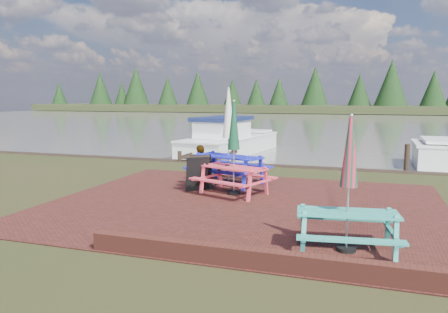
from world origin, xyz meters
TOP-DOWN VIEW (x-y plane):
  - ground at (0.00, 0.00)m, footprint 120.00×120.00m
  - paving at (0.00, 1.00)m, footprint 9.00×7.50m
  - brick_wall at (2.15, -2.42)m, footprint 6.21×1.79m
  - water at (0.00, 37.00)m, footprint 120.00×60.00m
  - far_treeline at (0.00, 66.00)m, footprint 120.00×10.00m
  - picnic_table_teal at (2.43, -1.46)m, footprint 1.78×1.63m
  - picnic_table_red at (-0.55, 2.00)m, footprint 2.16×2.05m
  - picnic_table_blue at (-1.09, 3.25)m, footprint 2.44×2.31m
  - chalkboard at (-1.55, 2.13)m, footprint 0.61×0.85m
  - jetty at (-3.50, 11.28)m, footprint 1.76×9.08m
  - boat_jetty at (-3.61, 11.19)m, footprint 3.31×7.01m
  - person at (-2.80, 5.38)m, footprint 0.70×0.55m

SIDE VIEW (x-z plane):
  - ground at x=0.00m, z-range 0.00..0.00m
  - water at x=0.00m, z-range -0.01..0.01m
  - paving at x=0.00m, z-range 0.00..0.02m
  - jetty at x=-3.50m, z-range -0.39..0.61m
  - brick_wall at x=2.15m, z-range 0.00..0.30m
  - boat_jetty at x=-3.61m, z-range -0.59..1.36m
  - chalkboard at x=-1.55m, z-range 0.02..0.96m
  - picnic_table_teal at x=2.43m, z-range -0.33..1.88m
  - picnic_table_red at x=-0.55m, z-range -0.36..2.05m
  - person at x=-2.80m, z-range 0.00..1.69m
  - picnic_table_blue at x=-1.09m, z-range -0.41..2.33m
  - far_treeline at x=0.00m, z-range -0.77..7.33m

